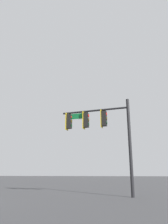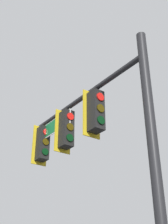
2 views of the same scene
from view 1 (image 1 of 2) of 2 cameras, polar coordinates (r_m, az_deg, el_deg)
signal_pole_near at (r=15.74m, az=4.17°, el=-3.86°), size 5.08×0.61×6.54m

